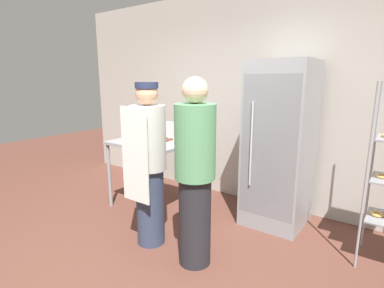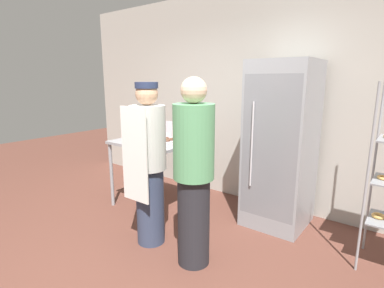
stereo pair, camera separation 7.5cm
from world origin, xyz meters
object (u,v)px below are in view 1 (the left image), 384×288
(donut_box, at_px, (166,140))
(person_baker, at_px, (149,163))
(blender_pitcher, at_px, (144,128))
(binder_stack, at_px, (138,137))
(refrigerator, at_px, (279,145))
(person_customer, at_px, (195,173))

(donut_box, bearing_deg, person_baker, -62.43)
(blender_pitcher, bearing_deg, person_baker, -43.61)
(blender_pitcher, bearing_deg, donut_box, -19.63)
(donut_box, distance_m, blender_pitcher, 0.62)
(blender_pitcher, xyz_separation_m, binder_stack, (0.25, -0.36, -0.04))
(person_baker, bearing_deg, blender_pitcher, 136.39)
(refrigerator, height_order, donut_box, refrigerator)
(refrigerator, relative_size, person_customer, 1.11)
(refrigerator, bearing_deg, blender_pitcher, -168.98)
(donut_box, height_order, person_customer, person_customer)
(blender_pitcher, relative_size, person_baker, 0.16)
(donut_box, height_order, blender_pitcher, same)
(donut_box, xyz_separation_m, person_baker, (0.36, -0.68, -0.08))
(refrigerator, distance_m, binder_stack, 1.74)
(refrigerator, bearing_deg, donut_box, -155.85)
(person_baker, bearing_deg, donut_box, 117.57)
(refrigerator, height_order, binder_stack, refrigerator)
(donut_box, xyz_separation_m, binder_stack, (-0.33, -0.15, 0.03))
(person_customer, bearing_deg, donut_box, 143.43)
(refrigerator, height_order, person_customer, refrigerator)
(refrigerator, relative_size, binder_stack, 6.76)
(blender_pitcher, distance_m, person_baker, 1.30)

